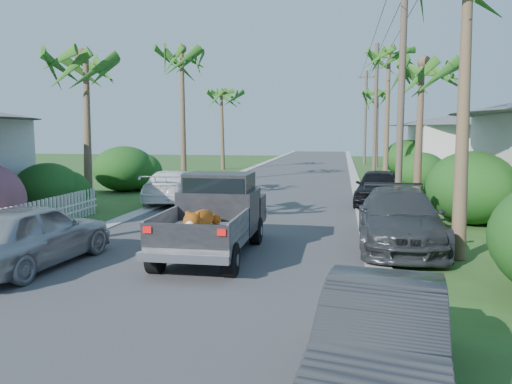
% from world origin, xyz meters
% --- Properties ---
extents(ground, '(120.00, 120.00, 0.00)m').
position_xyz_m(ground, '(0.00, 0.00, 0.00)').
color(ground, '#2E4E1D').
rests_on(ground, ground).
extents(road, '(8.00, 100.00, 0.02)m').
position_xyz_m(road, '(0.00, 25.00, 0.01)').
color(road, '#38383A').
rests_on(road, ground).
extents(curb_left, '(0.60, 100.00, 0.06)m').
position_xyz_m(curb_left, '(-4.30, 25.00, 0.03)').
color(curb_left, '#A5A39E').
rests_on(curb_left, ground).
extents(curb_right, '(0.60, 100.00, 0.06)m').
position_xyz_m(curb_right, '(4.30, 25.00, 0.03)').
color(curb_right, '#A5A39E').
rests_on(curb_right, ground).
extents(pickup_truck, '(1.98, 5.12, 2.06)m').
position_xyz_m(pickup_truck, '(0.23, 5.60, 1.01)').
color(pickup_truck, black).
rests_on(pickup_truck, ground).
extents(parked_car_rn, '(1.94, 4.21, 1.34)m').
position_xyz_m(parked_car_rn, '(3.93, -1.12, 0.67)').
color(parked_car_rn, '#2A2C2F').
rests_on(parked_car_rn, ground).
extents(parked_car_rm, '(2.30, 5.40, 1.55)m').
position_xyz_m(parked_car_rm, '(5.00, 7.00, 0.78)').
color(parked_car_rm, '#333539').
rests_on(parked_car_rm, ground).
extents(parked_car_rf, '(2.42, 4.72, 1.54)m').
position_xyz_m(parked_car_rf, '(5.00, 15.00, 0.77)').
color(parked_car_rf, black).
rests_on(parked_car_rf, ground).
extents(parked_car_ln, '(2.20, 4.65, 1.54)m').
position_xyz_m(parked_car_ln, '(-3.64, 3.31, 0.77)').
color(parked_car_ln, '#A4A8AB').
rests_on(parked_car_ln, ground).
extents(parked_car_lf, '(2.51, 5.14, 1.44)m').
position_xyz_m(parked_car_lf, '(-3.93, 14.20, 0.72)').
color(parked_car_lf, white).
rests_on(parked_car_lf, ground).
extents(palm_l_b, '(4.40, 4.40, 7.40)m').
position_xyz_m(palm_l_b, '(-6.80, 12.00, 6.15)').
color(palm_l_b, brown).
rests_on(palm_l_b, ground).
extents(palm_l_c, '(4.40, 4.40, 9.20)m').
position_xyz_m(palm_l_c, '(-6.00, 22.00, 7.91)').
color(palm_l_c, brown).
rests_on(palm_l_c, ground).
extents(palm_l_d, '(4.40, 4.40, 7.70)m').
position_xyz_m(palm_l_d, '(-6.50, 34.00, 6.44)').
color(palm_l_d, brown).
rests_on(palm_l_d, ground).
extents(palm_r_b, '(4.40, 4.40, 7.20)m').
position_xyz_m(palm_r_b, '(6.60, 15.00, 5.95)').
color(palm_r_b, brown).
rests_on(palm_r_b, ground).
extents(palm_r_c, '(4.40, 4.40, 9.40)m').
position_xyz_m(palm_r_c, '(6.20, 26.00, 8.11)').
color(palm_r_c, brown).
rests_on(palm_r_c, ground).
extents(palm_r_d, '(4.40, 4.40, 8.00)m').
position_xyz_m(palm_r_d, '(6.50, 40.00, 6.74)').
color(palm_r_d, brown).
rests_on(palm_r_d, ground).
extents(shrub_l_c, '(2.40, 2.64, 2.00)m').
position_xyz_m(shrub_l_c, '(-7.40, 10.00, 1.00)').
color(shrub_l_c, '#123F16').
rests_on(shrub_l_c, ground).
extents(shrub_l_d, '(3.20, 3.52, 2.40)m').
position_xyz_m(shrub_l_d, '(-8.00, 18.00, 1.20)').
color(shrub_l_d, '#123F16').
rests_on(shrub_l_d, ground).
extents(shrub_r_b, '(3.00, 3.30, 2.50)m').
position_xyz_m(shrub_r_b, '(7.80, 11.00, 1.25)').
color(shrub_r_b, '#123F16').
rests_on(shrub_r_b, ground).
extents(shrub_r_c, '(2.60, 2.86, 2.10)m').
position_xyz_m(shrub_r_c, '(7.50, 20.00, 1.05)').
color(shrub_r_c, '#123F16').
rests_on(shrub_r_c, ground).
extents(shrub_r_d, '(3.20, 3.52, 2.60)m').
position_xyz_m(shrub_r_d, '(8.00, 30.00, 1.30)').
color(shrub_r_d, '#123F16').
rests_on(shrub_r_d, ground).
extents(picket_fence, '(0.10, 11.00, 1.00)m').
position_xyz_m(picket_fence, '(-6.00, 5.50, 0.50)').
color(picket_fence, white).
rests_on(picket_fence, ground).
extents(house_right_far, '(9.00, 8.00, 4.60)m').
position_xyz_m(house_right_far, '(13.00, 30.00, 2.12)').
color(house_right_far, silver).
rests_on(house_right_far, ground).
extents(utility_pole_b, '(1.60, 0.26, 9.00)m').
position_xyz_m(utility_pole_b, '(5.60, 13.00, 4.60)').
color(utility_pole_b, brown).
rests_on(utility_pole_b, ground).
extents(utility_pole_c, '(1.60, 0.26, 9.00)m').
position_xyz_m(utility_pole_c, '(5.60, 28.00, 4.60)').
color(utility_pole_c, brown).
rests_on(utility_pole_c, ground).
extents(utility_pole_d, '(1.60, 0.26, 9.00)m').
position_xyz_m(utility_pole_d, '(5.60, 43.00, 4.60)').
color(utility_pole_d, brown).
rests_on(utility_pole_d, ground).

